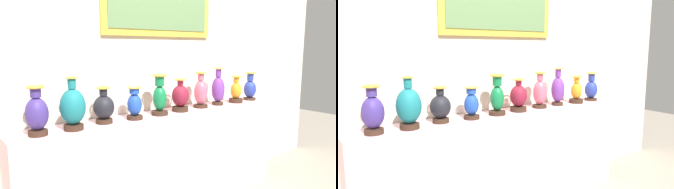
{
  "view_description": "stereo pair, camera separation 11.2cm",
  "coord_description": "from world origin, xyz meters",
  "views": [
    {
      "loc": [
        -1.76,
        -2.26,
        1.59
      ],
      "look_at": [
        0.0,
        0.0,
        1.15
      ],
      "focal_mm": 32.69,
      "sensor_mm": 36.0,
      "label": 1
    },
    {
      "loc": [
        -1.67,
        -2.33,
        1.59
      ],
      "look_at": [
        0.0,
        0.0,
        1.15
      ],
      "focal_mm": 32.69,
      "sensor_mm": 36.0,
      "label": 2
    }
  ],
  "objects": [
    {
      "name": "vase_cobalt",
      "position": [
        1.2,
        -0.04,
        1.11
      ],
      "size": [
        0.14,
        0.14,
        0.33
      ],
      "color": "#382319",
      "rests_on": "display_shelf"
    },
    {
      "name": "vase_indigo",
      "position": [
        -1.2,
        -0.05,
        1.13
      ],
      "size": [
        0.16,
        0.16,
        0.35
      ],
      "color": "#382319",
      "rests_on": "display_shelf"
    },
    {
      "name": "vase_sapphire",
      "position": [
        -0.4,
        -0.05,
        1.1
      ],
      "size": [
        0.14,
        0.14,
        0.28
      ],
      "color": "#382319",
      "rests_on": "display_shelf"
    },
    {
      "name": "vase_teal",
      "position": [
        -0.95,
        -0.06,
        1.14
      ],
      "size": [
        0.19,
        0.19,
        0.4
      ],
      "color": "#382319",
      "rests_on": "display_shelf"
    },
    {
      "name": "vase_rose",
      "position": [
        0.41,
        -0.02,
        1.13
      ],
      "size": [
        0.15,
        0.15,
        0.37
      ],
      "color": "#382319",
      "rests_on": "display_shelf"
    },
    {
      "name": "vase_onyx",
      "position": [
        -0.67,
        -0.02,
        1.11
      ],
      "size": [
        0.17,
        0.17,
        0.3
      ],
      "color": "#382319",
      "rests_on": "display_shelf"
    },
    {
      "name": "display_shelf",
      "position": [
        0.0,
        0.0,
        0.49
      ],
      "size": [
        2.84,
        0.36,
        0.97
      ],
      "primitive_type": "cube",
      "color": "beige",
      "rests_on": "ground_plane"
    },
    {
      "name": "vase_violet",
      "position": [
        0.66,
        -0.03,
        1.14
      ],
      "size": [
        0.14,
        0.14,
        0.4
      ],
      "color": "#382319",
      "rests_on": "display_shelf"
    },
    {
      "name": "vase_emerald",
      "position": [
        -0.13,
        -0.04,
        1.14
      ],
      "size": [
        0.15,
        0.15,
        0.38
      ],
      "color": "#382319",
      "rests_on": "display_shelf"
    },
    {
      "name": "back_wall",
      "position": [
        0.0,
        0.24,
        1.54
      ],
      "size": [
        5.54,
        0.14,
        3.05
      ],
      "color": "beige",
      "rests_on": "ground_plane"
    },
    {
      "name": "vase_burgundy",
      "position": [
        0.12,
        -0.03,
        1.11
      ],
      "size": [
        0.16,
        0.16,
        0.32
      ],
      "color": "#382319",
      "rests_on": "display_shelf"
    },
    {
      "name": "vase_amber",
      "position": [
        0.93,
        -0.05,
        1.1
      ],
      "size": [
        0.15,
        0.15,
        0.31
      ],
      "color": "#382319",
      "rests_on": "display_shelf"
    }
  ]
}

